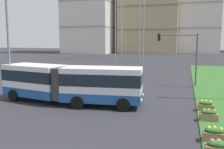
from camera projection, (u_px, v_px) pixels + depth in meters
The scene contains 9 objects.
articulated_bus at pixel (69, 83), 20.00m from camera, with size 12.06×3.64×3.00m.
car_grey_wagon at pixel (79, 77), 28.99m from camera, with size 4.44×2.10×1.58m.
flower_planter_1 at pixel (218, 148), 10.85m from camera, with size 1.10×0.56×0.74m.
flower_planter_2 at pixel (214, 134), 12.46m from camera, with size 1.10×0.56×0.74m.
flower_planter_3 at pixel (209, 115), 15.63m from camera, with size 1.10×0.56×0.74m.
flower_planter_4 at pixel (206, 105), 17.87m from camera, with size 1.10×0.56×0.74m.
traffic_light_far_right at pixel (182, 50), 27.14m from camera, with size 4.42×0.28×5.75m.
streetlight_left at pixel (8, 42), 20.82m from camera, with size 0.70×0.28×8.87m.
apartment_tower_centre at pixel (191, 7), 97.79m from camera, with size 20.94×17.78×35.70m.
Camera 1 is at (5.73, -6.31, 5.09)m, focal length 40.13 mm.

